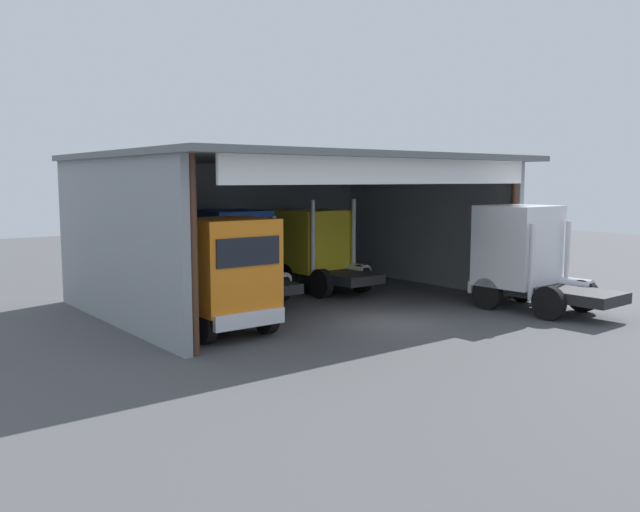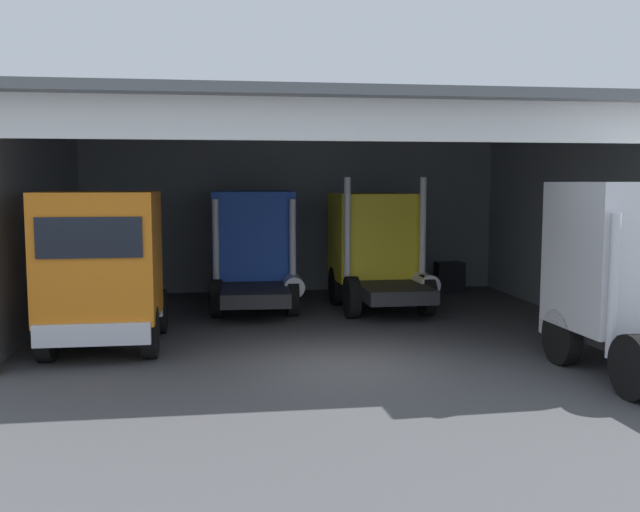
# 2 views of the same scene
# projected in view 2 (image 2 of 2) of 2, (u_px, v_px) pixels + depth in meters

# --- Properties ---
(ground_plane) EXTENTS (80.00, 80.00, 0.00)m
(ground_plane) POSITION_uv_depth(u_px,v_px,m) (345.00, 364.00, 14.26)
(ground_plane) COLOR #4C4C4F
(ground_plane) RESTS_ON ground
(workshop_shed) EXTENTS (14.54, 11.01, 5.41)m
(workshop_shed) POSITION_uv_depth(u_px,v_px,m) (308.00, 177.00, 19.57)
(workshop_shed) COLOR gray
(workshop_shed) RESTS_ON ground
(truck_orange_left_bay) EXTENTS (2.52, 5.07, 3.44)m
(truck_orange_left_bay) POSITION_uv_depth(u_px,v_px,m) (102.00, 269.00, 15.22)
(truck_orange_left_bay) COLOR orange
(truck_orange_left_bay) RESTS_ON ground
(truck_blue_yard_outside) EXTENTS (2.56, 5.20, 3.37)m
(truck_blue_yard_outside) POSITION_uv_depth(u_px,v_px,m) (255.00, 246.00, 20.72)
(truck_blue_yard_outside) COLOR #1E47B7
(truck_blue_yard_outside) RESTS_ON ground
(truck_yellow_center_left_bay) EXTENTS (2.60, 4.55, 3.76)m
(truck_yellow_center_left_bay) POSITION_uv_depth(u_px,v_px,m) (377.00, 248.00, 20.47)
(truck_yellow_center_left_bay) COLOR yellow
(truck_yellow_center_left_bay) RESTS_ON ground
(truck_white_right_bay) EXTENTS (2.74, 5.01, 3.64)m
(truck_white_right_bay) POSITION_uv_depth(u_px,v_px,m) (638.00, 274.00, 13.54)
(truck_white_right_bay) COLOR white
(truck_white_right_bay) RESTS_ON ground
(oil_drum) EXTENTS (0.58, 0.58, 0.86)m
(oil_drum) POSITION_uv_depth(u_px,v_px,m) (410.00, 279.00, 23.56)
(oil_drum) COLOR #197233
(oil_drum) RESTS_ON ground
(tool_cart) EXTENTS (0.90, 0.60, 1.00)m
(tool_cart) POSITION_uv_depth(u_px,v_px,m) (449.00, 277.00, 23.45)
(tool_cart) COLOR black
(tool_cart) RESTS_ON ground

